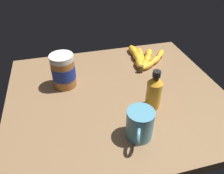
{
  "coord_description": "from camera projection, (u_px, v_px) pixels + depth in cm",
  "views": [
    {
      "loc": [
        -17.92,
        -61.65,
        52.35
      ],
      "look_at": [
        -2.6,
        -2.46,
        5.51
      ],
      "focal_mm": 34.55,
      "sensor_mm": 36.0,
      "label": 1
    }
  ],
  "objects": [
    {
      "name": "ground_plane",
      "position": [
        117.0,
        97.0,
        0.84
      ],
      "size": [
        82.26,
        71.91,
        3.57
      ],
      "primitive_type": "cube",
      "color": "brown"
    },
    {
      "name": "banana_bunch",
      "position": [
        144.0,
        58.0,
        1.01
      ],
      "size": [
        19.31,
        22.27,
        3.52
      ],
      "color": "gold",
      "rests_on": "ground_plane"
    },
    {
      "name": "peanut_butter_jar",
      "position": [
        63.0,
        71.0,
        0.83
      ],
      "size": [
        9.18,
        9.18,
        13.61
      ],
      "color": "#9E602D",
      "rests_on": "ground_plane"
    },
    {
      "name": "honey_bottle",
      "position": [
        154.0,
        91.0,
        0.73
      ],
      "size": [
        5.27,
        5.27,
        14.81
      ],
      "color": "gold",
      "rests_on": "ground_plane"
    },
    {
      "name": "coffee_mug",
      "position": [
        140.0,
        124.0,
        0.64
      ],
      "size": [
        8.19,
        11.51,
        9.84
      ],
      "color": "teal",
      "rests_on": "ground_plane"
    }
  ]
}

